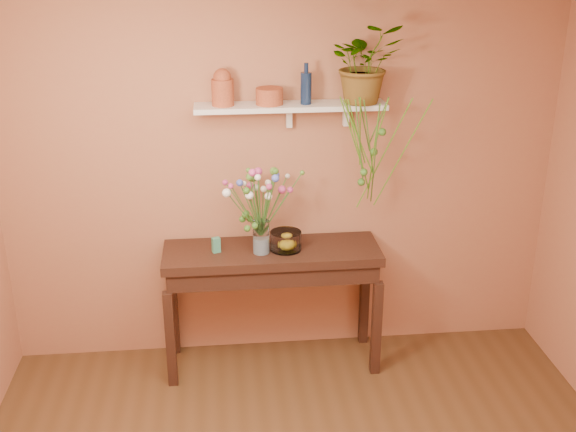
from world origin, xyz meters
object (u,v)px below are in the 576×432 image
at_px(sideboard, 272,266).
at_px(spider_plant, 365,63).
at_px(blue_bottle, 306,87).
at_px(bouquet, 258,192).
at_px(glass_bowl, 286,241).
at_px(glass_vase, 261,239).
at_px(terracotta_jug, 223,88).

height_order(sideboard, spider_plant, spider_plant).
xyz_separation_m(blue_bottle, bouquet, (-0.35, -0.19, -0.66)).
bearing_deg(blue_bottle, spider_plant, -0.66).
xyz_separation_m(sideboard, glass_bowl, (0.10, -0.02, 0.20)).
height_order(glass_vase, glass_bowl, glass_vase).
bearing_deg(bouquet, glass_vase, 27.88).
distance_m(blue_bottle, glass_bowl, 1.08).
bearing_deg(spider_plant, glass_bowl, -166.15).
xyz_separation_m(glass_vase, bouquet, (-0.02, -0.01, 0.35)).
height_order(glass_vase, bouquet, bouquet).
bearing_deg(blue_bottle, sideboard, -154.20).
bearing_deg(sideboard, glass_vase, -144.49).
bearing_deg(glass_bowl, terracotta_jug, 159.93).
relative_size(spider_plant, glass_vase, 2.22).
bearing_deg(glass_vase, bouquet, -152.12).
bearing_deg(glass_bowl, glass_vase, -168.28).
distance_m(spider_plant, glass_vase, 1.39).
relative_size(spider_plant, glass_bowl, 2.40).
height_order(terracotta_jug, spider_plant, spider_plant).
bearing_deg(glass_vase, glass_bowl, 11.72).
relative_size(blue_bottle, spider_plant, 0.52).
bearing_deg(bouquet, glass_bowl, 13.55).
bearing_deg(terracotta_jug, blue_bottle, -0.87).
bearing_deg(sideboard, bouquet, -145.98).
xyz_separation_m(sideboard, glass_vase, (-0.08, -0.06, 0.24)).
relative_size(sideboard, glass_bowl, 6.90).
xyz_separation_m(blue_bottle, glass_vase, (-0.33, -0.18, -1.02)).
distance_m(sideboard, glass_bowl, 0.22).
height_order(blue_bottle, glass_bowl, blue_bottle).
bearing_deg(sideboard, blue_bottle, 25.80).
relative_size(blue_bottle, glass_vase, 1.15).
height_order(sideboard, glass_bowl, glass_bowl).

